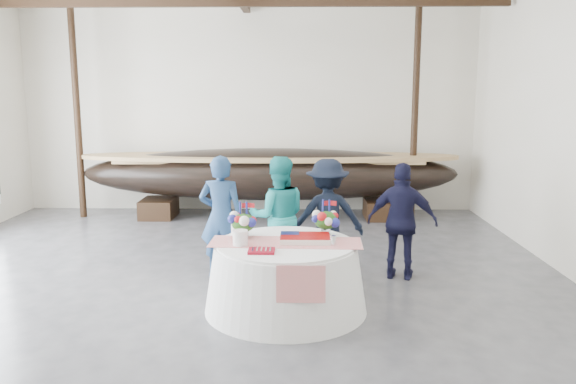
{
  "coord_description": "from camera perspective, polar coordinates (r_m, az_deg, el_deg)",
  "views": [
    {
      "loc": [
        1.12,
        -6.57,
        2.63
      ],
      "look_at": [
        0.96,
        1.38,
        1.22
      ],
      "focal_mm": 35.0,
      "sensor_mm": 36.0,
      "label": 1
    }
  ],
  "objects": [
    {
      "name": "floor",
      "position": [
        7.17,
        -8.09,
        -11.57
      ],
      "size": [
        10.0,
        12.0,
        0.01
      ],
      "primitive_type": "cube",
      "color": "#3D3D42",
      "rests_on": "ground"
    },
    {
      "name": "wall_back",
      "position": [
        12.63,
        -4.0,
        8.33
      ],
      "size": [
        10.0,
        0.02,
        4.5
      ],
      "primitive_type": "cube",
      "color": "silver",
      "rests_on": "ground"
    },
    {
      "name": "longboat_display",
      "position": [
        11.81,
        -1.91,
        1.87
      ],
      "size": [
        7.9,
        1.58,
        1.48
      ],
      "color": "black",
      "rests_on": "ground"
    },
    {
      "name": "banquet_table",
      "position": [
        6.92,
        -0.23,
        -8.54
      ],
      "size": [
        1.98,
        1.98,
        0.85
      ],
      "color": "white",
      "rests_on": "ground"
    },
    {
      "name": "tabletop_items",
      "position": [
        6.93,
        -0.54,
        -3.58
      ],
      "size": [
        1.85,
        1.03,
        0.4
      ],
      "color": "red",
      "rests_on": "banquet_table"
    },
    {
      "name": "guest_woman_blue",
      "position": [
        8.05,
        -6.79,
        -2.54
      ],
      "size": [
        0.69,
        0.5,
        1.77
      ],
      "primitive_type": "imported",
      "rotation": [
        0.0,
        0.0,
        3.02
      ],
      "color": "navy",
      "rests_on": "ground"
    },
    {
      "name": "guest_woman_teal",
      "position": [
        8.08,
        -1.01,
        -2.51
      ],
      "size": [
        0.91,
        0.74,
        1.74
      ],
      "primitive_type": "imported",
      "rotation": [
        0.0,
        0.0,
        3.24
      ],
      "color": "teal",
      "rests_on": "ground"
    },
    {
      "name": "guest_man_left",
      "position": [
        8.26,
        4.01,
        -2.44
      ],
      "size": [
        1.14,
        0.72,
        1.69
      ],
      "primitive_type": "imported",
      "rotation": [
        0.0,
        0.0,
        3.23
      ],
      "color": "black",
      "rests_on": "ground"
    },
    {
      "name": "guest_man_right",
      "position": [
        8.1,
        11.52,
        -2.95
      ],
      "size": [
        1.05,
        0.64,
        1.67
      ],
      "primitive_type": "imported",
      "rotation": [
        0.0,
        0.0,
        2.89
      ],
      "color": "black",
      "rests_on": "ground"
    }
  ]
}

